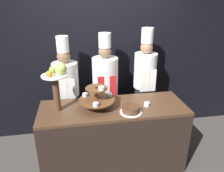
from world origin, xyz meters
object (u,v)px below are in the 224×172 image
at_px(tiered_stand, 97,98).
at_px(chef_center_left, 105,86).
at_px(fruit_pedestal, 57,79).
at_px(cake_round, 131,109).
at_px(cup_white, 147,104).
at_px(chef_center_right, 145,80).
at_px(chef_left, 66,89).

bearing_deg(tiered_stand, chef_center_left, 72.55).
bearing_deg(fruit_pedestal, cake_round, -14.00).
height_order(fruit_pedestal, cup_white, fruit_pedestal).
relative_size(cup_white, chef_center_right, 0.04).
relative_size(fruit_pedestal, cake_round, 2.24).
bearing_deg(tiered_stand, chef_left, 122.74).
bearing_deg(chef_left, fruit_pedestal, -96.63).
bearing_deg(tiered_stand, cup_white, -4.94).
relative_size(tiered_stand, cup_white, 6.36).
bearing_deg(cup_white, tiered_stand, 175.06).
xyz_separation_m(tiered_stand, cup_white, (0.64, -0.06, -0.12)).
height_order(cake_round, chef_left, chef_left).
bearing_deg(tiered_stand, chef_center_right, 36.90).
relative_size(cake_round, chef_left, 0.16).
bearing_deg(chef_left, cup_white, -32.92).
bearing_deg(chef_center_left, fruit_pedestal, -138.40).
height_order(fruit_pedestal, cake_round, fruit_pedestal).
xyz_separation_m(chef_center_left, chef_center_right, (0.63, 0.00, 0.05)).
relative_size(fruit_pedestal, chef_left, 0.35).
xyz_separation_m(chef_left, chef_center_right, (1.22, 0.00, 0.07)).
distance_m(tiered_stand, chef_left, 0.75).
height_order(tiered_stand, chef_center_right, chef_center_right).
height_order(chef_left, chef_center_right, chef_center_right).
height_order(cake_round, cup_white, cake_round).
distance_m(tiered_stand, cup_white, 0.66).
bearing_deg(chef_left, cake_round, -45.25).
xyz_separation_m(cake_round, chef_center_right, (0.43, 0.80, 0.05)).
bearing_deg(cup_white, chef_left, 147.08).
xyz_separation_m(tiered_stand, chef_center_right, (0.83, 0.62, -0.05)).
bearing_deg(chef_center_left, chef_center_right, 0.01).
distance_m(tiered_stand, fruit_pedestal, 0.54).
distance_m(chef_center_left, chef_center_right, 0.63).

